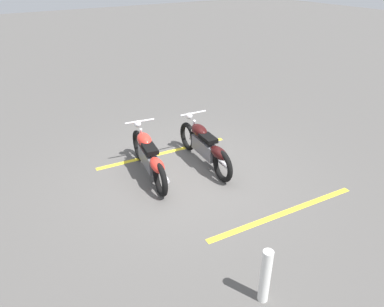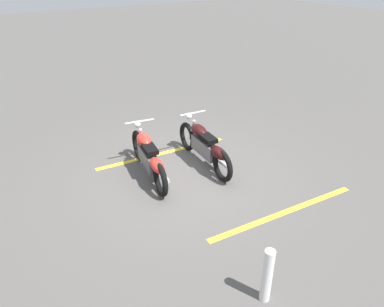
# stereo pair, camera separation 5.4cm
# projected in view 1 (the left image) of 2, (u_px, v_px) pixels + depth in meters

# --- Properties ---
(ground_plane) EXTENTS (60.00, 60.00, 0.00)m
(ground_plane) POSITION_uv_depth(u_px,v_px,m) (184.00, 175.00, 7.58)
(ground_plane) COLOR #514F4C
(motorcycle_bright_foreground) EXTENTS (2.22, 0.66, 1.04)m
(motorcycle_bright_foreground) POSITION_uv_depth(u_px,v_px,m) (149.00, 156.00, 7.33)
(motorcycle_bright_foreground) COLOR black
(motorcycle_bright_foreground) RESTS_ON ground
(motorcycle_dark_foreground) EXTENTS (2.23, 0.62, 1.04)m
(motorcycle_dark_foreground) POSITION_uv_depth(u_px,v_px,m) (205.00, 146.00, 7.75)
(motorcycle_dark_foreground) COLOR black
(motorcycle_dark_foreground) RESTS_ON ground
(bollard_post) EXTENTS (0.14, 0.14, 0.84)m
(bollard_post) POSITION_uv_depth(u_px,v_px,m) (265.00, 276.00, 4.61)
(bollard_post) COLOR white
(bollard_post) RESTS_ON ground
(parking_stripe_near) EXTENTS (0.37, 3.20, 0.01)m
(parking_stripe_near) POSITION_uv_depth(u_px,v_px,m) (164.00, 153.00, 8.44)
(parking_stripe_near) COLOR yellow
(parking_stripe_near) RESTS_ON ground
(parking_stripe_mid) EXTENTS (0.37, 3.20, 0.01)m
(parking_stripe_mid) POSITION_uv_depth(u_px,v_px,m) (284.00, 213.00, 6.44)
(parking_stripe_mid) COLOR yellow
(parking_stripe_mid) RESTS_ON ground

